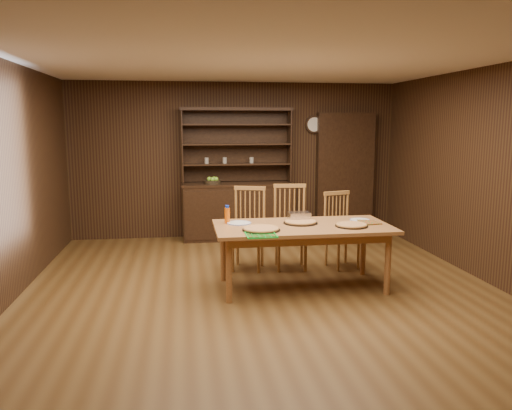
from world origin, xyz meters
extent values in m
plane|color=brown|center=(0.00, 0.00, 0.00)|extent=(6.00, 6.00, 0.00)
plane|color=white|center=(0.00, 0.00, 2.60)|extent=(6.00, 6.00, 0.00)
plane|color=#3C2713|center=(0.00, 3.00, 1.30)|extent=(5.50, 0.00, 5.50)
plane|color=#3C2713|center=(0.00, -3.00, 1.30)|extent=(5.50, 0.00, 5.50)
plane|color=#3C2713|center=(-2.75, 0.00, 1.30)|extent=(0.00, 6.00, 6.00)
plane|color=#3C2713|center=(2.75, 0.00, 1.30)|extent=(0.00, 6.00, 6.00)
cube|color=#321E10|center=(0.00, 2.74, 0.45)|extent=(1.80, 0.50, 0.90)
cube|color=#321E10|center=(0.00, 2.74, 0.92)|extent=(1.84, 0.52, 0.04)
cube|color=#321E10|center=(0.00, 2.97, 1.55)|extent=(1.80, 0.02, 1.20)
cube|color=#321E10|center=(-0.89, 2.82, 1.55)|extent=(0.02, 0.32, 1.20)
cube|color=#321E10|center=(0.89, 2.82, 1.55)|extent=(0.02, 0.32, 1.20)
cube|color=#321E10|center=(0.00, 2.82, 2.15)|extent=(1.84, 0.34, 0.05)
cylinder|color=gray|center=(-0.50, 2.82, 1.31)|extent=(0.07, 0.07, 0.10)
cylinder|color=gray|center=(-0.20, 2.82, 1.31)|extent=(0.07, 0.07, 0.10)
cube|color=#321E10|center=(1.90, 2.90, 1.05)|extent=(1.00, 0.18, 2.10)
cylinder|color=#321E10|center=(1.35, 2.96, 1.90)|extent=(0.30, 0.04, 0.30)
cylinder|color=white|center=(1.35, 2.94, 1.90)|extent=(0.24, 0.01, 0.24)
cube|color=#AB683B|center=(0.47, 0.10, 0.73)|extent=(2.04, 1.02, 0.04)
cylinder|color=#AB683B|center=(-0.43, -0.29, 0.35)|extent=(0.07, 0.07, 0.71)
cylinder|color=#AB683B|center=(-0.43, 0.49, 0.35)|extent=(0.07, 0.07, 0.71)
cylinder|color=#AB683B|center=(1.37, -0.29, 0.35)|extent=(0.07, 0.07, 0.71)
cylinder|color=#AB683B|center=(1.37, 0.49, 0.35)|extent=(0.07, 0.07, 0.71)
cube|color=#BA8840|center=(-0.06, 0.93, 0.46)|extent=(0.55, 0.54, 0.04)
cylinder|color=#BA8840|center=(-0.27, 0.83, 0.22)|extent=(0.04, 0.04, 0.44)
cylinder|color=#BA8840|center=(-0.18, 1.14, 0.22)|extent=(0.04, 0.04, 0.44)
cylinder|color=#BA8840|center=(0.05, 0.73, 0.22)|extent=(0.04, 0.04, 0.44)
cylinder|color=#BA8840|center=(0.15, 1.04, 0.22)|extent=(0.04, 0.04, 0.44)
cube|color=#BA8840|center=(-0.01, 1.11, 1.06)|extent=(0.42, 0.16, 0.05)
cube|color=#BA8840|center=(0.51, 0.88, 0.47)|extent=(0.50, 0.48, 0.04)
cylinder|color=#BA8840|center=(0.32, 0.74, 0.23)|extent=(0.04, 0.04, 0.45)
cylinder|color=#BA8840|center=(0.35, 1.06, 0.23)|extent=(0.04, 0.04, 0.45)
cylinder|color=#BA8840|center=(0.67, 0.70, 0.23)|extent=(0.04, 0.04, 0.45)
cylinder|color=#BA8840|center=(0.70, 1.03, 0.23)|extent=(0.04, 0.04, 0.45)
cube|color=#BA8840|center=(0.53, 1.07, 1.09)|extent=(0.44, 0.08, 0.05)
cube|color=#BA8840|center=(1.21, 0.84, 0.42)|extent=(0.51, 0.49, 0.04)
cylinder|color=#BA8840|center=(1.10, 0.66, 0.20)|extent=(0.04, 0.04, 0.40)
cylinder|color=#BA8840|center=(1.02, 0.94, 0.20)|extent=(0.04, 0.04, 0.40)
cylinder|color=#BA8840|center=(1.40, 0.74, 0.20)|extent=(0.04, 0.04, 0.40)
cylinder|color=#BA8840|center=(1.32, 1.03, 0.20)|extent=(0.04, 0.04, 0.40)
cube|color=#BA8840|center=(1.16, 1.00, 0.99)|extent=(0.39, 0.14, 0.05)
cylinder|color=black|center=(-0.05, -0.12, 0.76)|extent=(0.42, 0.42, 0.01)
cylinder|color=tan|center=(-0.05, -0.12, 0.77)|extent=(0.39, 0.39, 0.02)
torus|color=#DA984E|center=(-0.05, -0.12, 0.77)|extent=(0.40, 0.40, 0.03)
cylinder|color=black|center=(1.01, -0.06, 0.76)|extent=(0.37, 0.37, 0.01)
cylinder|color=tan|center=(1.01, -0.06, 0.77)|extent=(0.34, 0.34, 0.02)
torus|color=#DA984E|center=(1.01, -0.06, 0.77)|extent=(0.35, 0.35, 0.03)
cylinder|color=black|center=(0.47, 0.21, 0.76)|extent=(0.41, 0.41, 0.01)
cylinder|color=tan|center=(0.47, 0.21, 0.77)|extent=(0.37, 0.37, 0.02)
torus|color=#DA984E|center=(0.47, 0.21, 0.77)|extent=(0.37, 0.37, 0.03)
cylinder|color=white|center=(-0.25, 0.29, 0.76)|extent=(0.29, 0.29, 0.01)
torus|color=#3845A8|center=(-0.25, 0.29, 0.76)|extent=(0.29, 0.29, 0.01)
cylinder|color=white|center=(1.23, 0.26, 0.76)|extent=(0.24, 0.24, 0.01)
torus|color=#3845A8|center=(1.23, 0.26, 0.76)|extent=(0.24, 0.24, 0.01)
cube|color=white|center=(0.50, 0.38, 0.80)|extent=(0.26, 0.19, 0.10)
cylinder|color=#E15D0B|center=(-0.38, 0.34, 0.84)|extent=(0.06, 0.06, 0.18)
cylinder|color=#1634B2|center=(-0.38, 0.34, 0.95)|extent=(0.04, 0.04, 0.03)
cube|color=red|center=(1.28, 0.08, 0.76)|extent=(0.24, 0.24, 0.02)
cube|color=red|center=(1.26, 0.13, 0.76)|extent=(0.25, 0.25, 0.02)
cylinder|color=black|center=(-0.42, 2.69, 0.97)|extent=(0.28, 0.28, 0.06)
sphere|color=#8DD538|center=(-0.47, 2.69, 1.02)|extent=(0.08, 0.08, 0.08)
sphere|color=#8DD538|center=(-0.39, 2.72, 1.02)|extent=(0.08, 0.08, 0.08)
sphere|color=#8DD538|center=(-0.42, 2.64, 1.02)|extent=(0.08, 0.08, 0.08)
sphere|color=#8DD538|center=(-0.36, 2.67, 1.02)|extent=(0.08, 0.08, 0.08)
camera|label=1|loc=(-0.89, -5.44, 1.92)|focal=35.00mm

